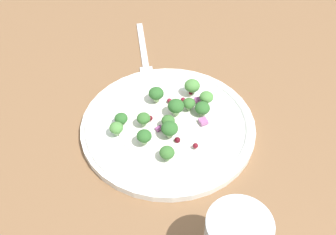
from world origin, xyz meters
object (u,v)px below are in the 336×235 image
object	(u,v)px
broccoli_floret_1	(189,103)
fork	(144,53)
plate	(168,125)
broccoli_floret_0	(176,106)
broccoli_floret_2	(168,121)

from	to	relation	value
broccoli_floret_1	fork	bearing A→B (deg)	113.25
plate	fork	bearing A→B (deg)	100.86
broccoli_floret_0	fork	size ratio (longest dim) A/B	0.15
broccoli_floret_0	plate	bearing A→B (deg)	-125.86
plate	broccoli_floret_2	size ratio (longest dim) A/B	13.08
plate	broccoli_floret_1	size ratio (longest dim) A/B	13.38
plate	broccoli_floret_2	xyz separation A→B (cm)	(-0.02, -0.96, 2.04)
broccoli_floret_1	broccoli_floret_2	distance (cm)	5.36
plate	broccoli_floret_0	xyz separation A→B (cm)	(1.38, 1.92, 2.57)
broccoli_floret_0	broccoli_floret_2	distance (cm)	3.25
broccoli_floret_2	fork	world-z (taller)	broccoli_floret_2
broccoli_floret_2	broccoli_floret_1	bearing A→B (deg)	46.98
broccoli_floret_0	broccoli_floret_1	bearing A→B (deg)	24.81
broccoli_floret_2	plate	bearing A→B (deg)	88.88
plate	fork	world-z (taller)	plate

